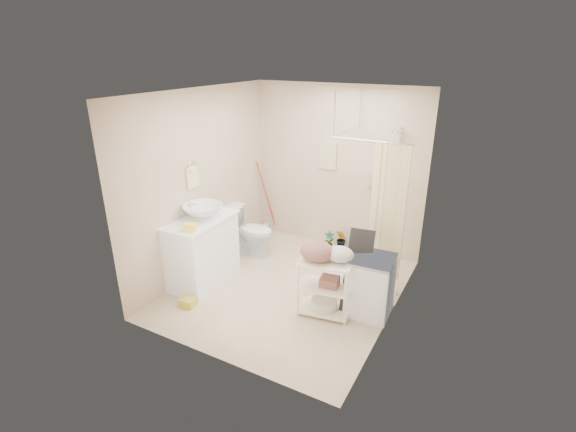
# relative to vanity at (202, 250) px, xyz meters

# --- Properties ---
(floor) EXTENTS (3.20, 3.20, 0.00)m
(floor) POSITION_rel_vanity_xyz_m (1.16, 0.38, -0.47)
(floor) COLOR beige
(floor) RESTS_ON ground
(ceiling) EXTENTS (2.80, 3.20, 0.04)m
(ceiling) POSITION_rel_vanity_xyz_m (1.16, 0.38, 2.13)
(ceiling) COLOR silver
(ceiling) RESTS_ON ground
(wall_back) EXTENTS (2.80, 0.04, 2.60)m
(wall_back) POSITION_rel_vanity_xyz_m (1.16, 1.98, 0.83)
(wall_back) COLOR beige
(wall_back) RESTS_ON ground
(wall_front) EXTENTS (2.80, 0.04, 2.60)m
(wall_front) POSITION_rel_vanity_xyz_m (1.16, -1.22, 0.83)
(wall_front) COLOR beige
(wall_front) RESTS_ON ground
(wall_left) EXTENTS (0.04, 3.20, 2.60)m
(wall_left) POSITION_rel_vanity_xyz_m (-0.24, 0.38, 0.83)
(wall_left) COLOR beige
(wall_left) RESTS_ON ground
(wall_right) EXTENTS (0.04, 3.20, 2.60)m
(wall_right) POSITION_rel_vanity_xyz_m (2.56, 0.38, 0.83)
(wall_right) COLOR beige
(wall_right) RESTS_ON ground
(vanity) EXTENTS (0.63, 1.09, 0.94)m
(vanity) POSITION_rel_vanity_xyz_m (0.00, 0.00, 0.00)
(vanity) COLOR white
(vanity) RESTS_ON ground
(sink) EXTENTS (0.59, 0.59, 0.19)m
(sink) POSITION_rel_vanity_xyz_m (0.02, 0.06, 0.56)
(sink) COLOR silver
(sink) RESTS_ON vanity
(counter_basket) EXTENTS (0.20, 0.18, 0.09)m
(counter_basket) POSITION_rel_vanity_xyz_m (0.14, -0.36, 0.51)
(counter_basket) COLOR yellow
(counter_basket) RESTS_ON vanity
(floor_basket) EXTENTS (0.30, 0.25, 0.15)m
(floor_basket) POSITION_rel_vanity_xyz_m (0.23, -0.62, -0.39)
(floor_basket) COLOR gold
(floor_basket) RESTS_ON ground
(toilet) EXTENTS (0.79, 0.48, 0.77)m
(toilet) POSITION_rel_vanity_xyz_m (0.12, 1.02, -0.08)
(toilet) COLOR silver
(toilet) RESTS_ON ground
(mop) EXTENTS (0.15, 0.15, 1.29)m
(mop) POSITION_rel_vanity_xyz_m (-0.13, 1.91, 0.18)
(mop) COLOR #B33226
(mop) RESTS_ON ground
(potted_plant_a) EXTENTS (0.20, 0.19, 0.31)m
(potted_plant_a) POSITION_rel_vanity_xyz_m (1.17, 1.76, -0.31)
(potted_plant_a) COLOR #9C4A24
(potted_plant_a) RESTS_ON ground
(potted_plant_b) EXTENTS (0.24, 0.24, 0.34)m
(potted_plant_b) POSITION_rel_vanity_xyz_m (1.34, 1.85, -0.30)
(potted_plant_b) COLOR brown
(potted_plant_b) RESTS_ON ground
(hanging_towel) EXTENTS (0.28, 0.03, 0.42)m
(hanging_towel) POSITION_rel_vanity_xyz_m (1.01, 1.96, 1.03)
(hanging_towel) COLOR beige
(hanging_towel) RESTS_ON wall_back
(towel_ring) EXTENTS (0.04, 0.22, 0.34)m
(towel_ring) POSITION_rel_vanity_xyz_m (-0.22, 0.18, 1.00)
(towel_ring) COLOR #FCF09F
(towel_ring) RESTS_ON wall_left
(tp_holder) EXTENTS (0.08, 0.12, 0.14)m
(tp_holder) POSITION_rel_vanity_xyz_m (-0.20, 0.43, 0.25)
(tp_holder) COLOR white
(tp_holder) RESTS_ON wall_left
(shower) EXTENTS (1.10, 1.10, 2.10)m
(shower) POSITION_rel_vanity_xyz_m (2.01, 1.43, 0.58)
(shower) COLOR silver
(shower) RESTS_ON ground
(shampoo_bottle_a) EXTENTS (0.11, 0.11, 0.25)m
(shampoo_bottle_a) POSITION_rel_vanity_xyz_m (1.81, 1.91, 0.98)
(shampoo_bottle_a) COLOR silver
(shampoo_bottle_a) RESTS_ON shower
(shampoo_bottle_b) EXTENTS (0.08, 0.08, 0.17)m
(shampoo_bottle_b) POSITION_rel_vanity_xyz_m (1.91, 1.90, 0.94)
(shampoo_bottle_b) COLOR #3C4CAD
(shampoo_bottle_b) RESTS_ON shower
(washing_machine) EXTENTS (0.55, 0.56, 0.75)m
(washing_machine) POSITION_rel_vanity_xyz_m (2.30, 0.37, -0.09)
(washing_machine) COLOR silver
(washing_machine) RESTS_ON ground
(laundry_rack) EXTENTS (0.68, 0.46, 0.87)m
(laundry_rack) POSITION_rel_vanity_xyz_m (1.82, 0.08, -0.03)
(laundry_rack) COLOR white
(laundry_rack) RESTS_ON ground
(ironing_board) EXTENTS (0.31, 0.22, 1.08)m
(ironing_board) POSITION_rel_vanity_xyz_m (2.12, 0.36, 0.07)
(ironing_board) COLOR black
(ironing_board) RESTS_ON ground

